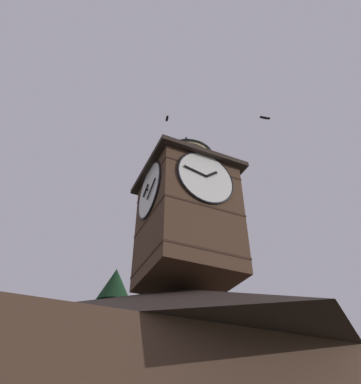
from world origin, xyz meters
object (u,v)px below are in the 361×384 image
(clock_tower, at_px, (187,209))
(flying_bird_high, at_px, (167,119))
(flying_bird_low, at_px, (265,118))
(moon, at_px, (166,346))

(clock_tower, bearing_deg, flying_bird_high, -74.92)
(flying_bird_high, xyz_separation_m, flying_bird_low, (-3.68, 5.17, -3.51))
(moon, bearing_deg, flying_bird_high, 67.29)
(moon, relative_size, flying_bird_high, 2.87)
(clock_tower, relative_size, flying_bird_high, 17.56)
(clock_tower, height_order, flying_bird_low, clock_tower)
(clock_tower, xyz_separation_m, flying_bird_low, (-3.18, 3.31, 4.82))
(flying_bird_high, bearing_deg, clock_tower, 105.08)
(clock_tower, relative_size, moon, 6.11)
(clock_tower, distance_m, flying_bird_high, 8.55)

